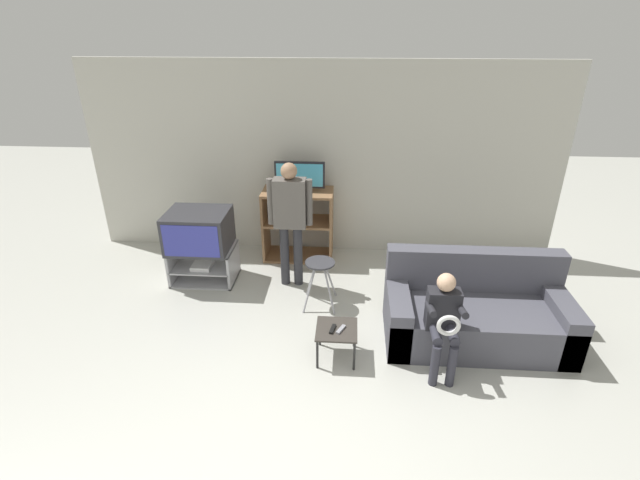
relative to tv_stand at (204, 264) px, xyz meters
The scene contains 13 objects.
ground_plane 2.97m from the tv_stand, 60.91° to the right, with size 18.00×18.00×0.00m, color #B7B7AD.
wall_back 2.07m from the tv_stand, 35.63° to the left, with size 6.40×0.06×2.60m.
tv_stand is the anchor object (origin of this frame).
television_main 0.47m from the tv_stand, 140.67° to the right, with size 0.75×0.63×0.48m.
media_shelf 1.36m from the tv_stand, 32.28° to the left, with size 0.94×0.50×0.97m.
television_flat 1.66m from the tv_stand, 32.45° to the left, with size 0.66×0.20×0.39m.
folding_stool 1.60m from the tv_stand, 17.41° to the right, with size 0.38×0.42×0.56m.
snack_table 2.24m from the tv_stand, 39.02° to the right, with size 0.40×0.40×0.34m.
remote_control_black 2.23m from the tv_stand, 40.07° to the right, with size 0.04×0.14×0.02m, color black.
remote_control_white 2.29m from the tv_stand, 38.81° to the right, with size 0.04×0.14×0.02m, color gray.
couch 3.30m from the tv_stand, 17.35° to the right, with size 1.83×0.89×0.88m.
person_standing_adult 1.34m from the tv_stand, ahead, with size 0.53×0.20×1.57m.
person_seated_child 3.12m from the tv_stand, 29.00° to the right, with size 0.33×0.43×0.99m.
Camera 1 is at (0.40, -2.48, 3.04)m, focal length 26.00 mm.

